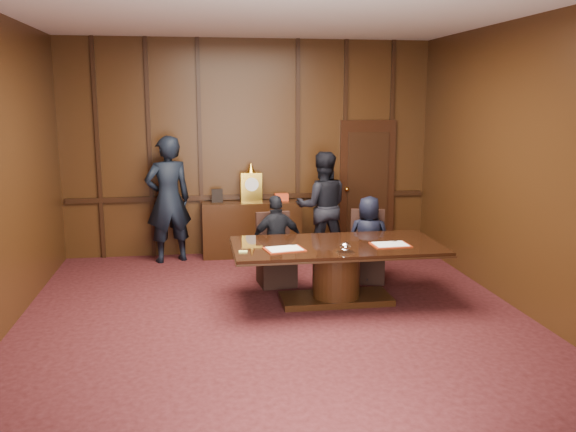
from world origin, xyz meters
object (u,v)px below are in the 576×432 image
(conference_table, at_px, (336,263))
(signatory_right, at_px, (369,239))
(sideboard, at_px, (252,227))
(witness_left, at_px, (168,199))
(signatory_left, at_px, (277,241))
(witness_right, at_px, (322,207))

(conference_table, xyz_separation_m, signatory_right, (0.65, 0.80, 0.10))
(sideboard, distance_m, witness_left, 1.43)
(signatory_left, height_order, witness_left, witness_left)
(signatory_right, bearing_deg, witness_left, -10.53)
(signatory_left, bearing_deg, witness_right, -134.07)
(signatory_right, xyz_separation_m, witness_left, (-2.81, 1.54, 0.39))
(conference_table, bearing_deg, sideboard, 108.62)
(conference_table, height_order, witness_left, witness_left)
(signatory_right, relative_size, witness_right, 0.70)
(sideboard, relative_size, witness_left, 0.80)
(sideboard, distance_m, signatory_left, 1.71)
(witness_left, xyz_separation_m, witness_right, (2.40, -0.30, -0.13))
(signatory_left, bearing_deg, witness_left, -53.70)
(conference_table, bearing_deg, signatory_right, 50.91)
(signatory_left, relative_size, witness_right, 0.73)
(signatory_left, bearing_deg, conference_table, 120.87)
(witness_left, bearing_deg, signatory_right, 132.68)
(conference_table, bearing_deg, witness_right, 83.22)
(conference_table, distance_m, signatory_right, 1.04)
(witness_left, bearing_deg, sideboard, 168.25)
(sideboard, relative_size, witness_right, 0.92)
(sideboard, bearing_deg, signatory_right, -48.70)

